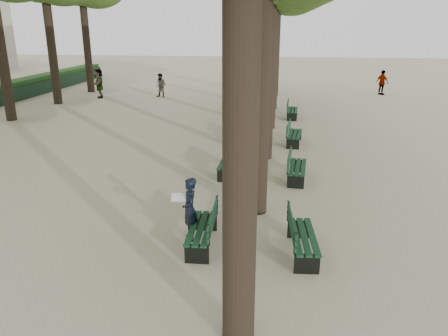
# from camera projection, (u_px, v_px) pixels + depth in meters

# --- Properties ---
(ground) EXTENTS (120.00, 120.00, 0.00)m
(ground) POSITION_uv_depth(u_px,v_px,m) (177.00, 265.00, 9.22)
(ground) COLOR #B5AB89
(ground) RESTS_ON ground
(bench_left_0) EXTENTS (0.64, 1.82, 0.92)m
(bench_left_0) POSITION_uv_depth(u_px,v_px,m) (202.00, 235.00, 9.94)
(bench_left_0) COLOR black
(bench_left_0) RESTS_ON ground
(bench_left_1) EXTENTS (0.61, 1.81, 0.92)m
(bench_left_1) POSITION_uv_depth(u_px,v_px,m) (229.00, 167.00, 14.65)
(bench_left_1) COLOR black
(bench_left_1) RESTS_ON ground
(bench_left_2) EXTENTS (0.80, 1.86, 0.92)m
(bench_left_2) POSITION_uv_depth(u_px,v_px,m) (242.00, 133.00, 19.20)
(bench_left_2) COLOR black
(bench_left_2) RESTS_ON ground
(bench_left_3) EXTENTS (0.77, 1.85, 0.92)m
(bench_left_3) POSITION_uv_depth(u_px,v_px,m) (250.00, 112.00, 23.72)
(bench_left_3) COLOR black
(bench_left_3) RESTS_ON ground
(bench_right_0) EXTENTS (0.71, 1.84, 0.92)m
(bench_right_0) POSITION_uv_depth(u_px,v_px,m) (303.00, 243.00, 9.56)
(bench_right_0) COLOR black
(bench_right_0) RESTS_ON ground
(bench_right_1) EXTENTS (0.70, 1.84, 0.92)m
(bench_right_1) POSITION_uv_depth(u_px,v_px,m) (297.00, 172.00, 14.13)
(bench_right_1) COLOR black
(bench_right_1) RESTS_ON ground
(bench_right_2) EXTENTS (0.73, 1.85, 0.92)m
(bench_right_2) POSITION_uv_depth(u_px,v_px,m) (294.00, 138.00, 18.31)
(bench_right_2) COLOR black
(bench_right_2) RESTS_ON ground
(bench_right_3) EXTENTS (0.64, 1.82, 0.92)m
(bench_right_3) POSITION_uv_depth(u_px,v_px,m) (292.00, 113.00, 23.37)
(bench_right_3) COLOR black
(bench_right_3) RESTS_ON ground
(man_with_map) EXTENTS (0.68, 0.68, 1.53)m
(man_with_map) POSITION_uv_depth(u_px,v_px,m) (190.00, 209.00, 10.09)
(man_with_map) COLOR black
(man_with_map) RESTS_ON ground
(pedestrian_a) EXTENTS (0.84, 0.53, 1.61)m
(pedestrian_a) POSITION_uv_depth(u_px,v_px,m) (161.00, 85.00, 29.74)
(pedestrian_a) COLOR #262628
(pedestrian_a) RESTS_ON ground
(pedestrian_b) EXTENTS (1.03, 0.35, 1.58)m
(pedestrian_b) POSITION_uv_depth(u_px,v_px,m) (269.00, 78.00, 33.70)
(pedestrian_b) COLOR #262628
(pedestrian_b) RESTS_ON ground
(pedestrian_e) EXTENTS (0.98, 1.81, 1.93)m
(pedestrian_e) POSITION_uv_depth(u_px,v_px,m) (99.00, 83.00, 29.48)
(pedestrian_e) COLOR #262628
(pedestrian_e) RESTS_ON ground
(pedestrian_d) EXTENTS (0.93, 0.70, 1.76)m
(pedestrian_d) POSITION_uv_depth(u_px,v_px,m) (267.00, 75.00, 35.06)
(pedestrian_d) COLOR #262628
(pedestrian_d) RESTS_ON ground
(pedestrian_c) EXTENTS (0.90, 1.01, 1.73)m
(pedestrian_c) POSITION_uv_depth(u_px,v_px,m) (382.00, 83.00, 30.76)
(pedestrian_c) COLOR #262628
(pedestrian_c) RESTS_ON ground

